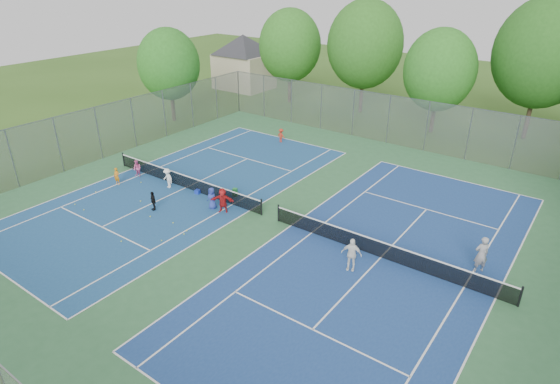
{
  "coord_description": "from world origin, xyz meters",
  "views": [
    {
      "loc": [
        14.48,
        -18.94,
        13.19
      ],
      "look_at": [
        0.0,
        1.0,
        1.3
      ],
      "focal_mm": 30.0,
      "sensor_mm": 36.0,
      "label": 1
    }
  ],
  "objects_px": {
    "net_left": "(185,182)",
    "net_right": "(382,250)",
    "ball_crate": "(198,192)",
    "ball_hopper": "(235,192)",
    "instructor": "(481,254)"
  },
  "relations": [
    {
      "from": "net_right",
      "to": "ball_crate",
      "type": "bearing_deg",
      "value": -179.44
    },
    {
      "from": "instructor",
      "to": "ball_hopper",
      "type": "bearing_deg",
      "value": -39.44
    },
    {
      "from": "net_right",
      "to": "ball_crate",
      "type": "distance_m",
      "value": 12.74
    },
    {
      "from": "net_left",
      "to": "instructor",
      "type": "relative_size",
      "value": 6.76
    },
    {
      "from": "net_right",
      "to": "instructor",
      "type": "distance_m",
      "value": 4.61
    },
    {
      "from": "net_left",
      "to": "net_right",
      "type": "bearing_deg",
      "value": 0.0
    },
    {
      "from": "net_left",
      "to": "net_right",
      "type": "distance_m",
      "value": 14.0
    },
    {
      "from": "net_left",
      "to": "ball_hopper",
      "type": "height_order",
      "value": "net_left"
    },
    {
      "from": "net_right",
      "to": "instructor",
      "type": "xyz_separation_m",
      "value": [
        4.26,
        1.69,
        0.5
      ]
    },
    {
      "from": "instructor",
      "to": "net_left",
      "type": "bearing_deg",
      "value": -36.76
    },
    {
      "from": "instructor",
      "to": "ball_crate",
      "type": "bearing_deg",
      "value": -35.95
    },
    {
      "from": "net_left",
      "to": "ball_hopper",
      "type": "relative_size",
      "value": 24.18
    },
    {
      "from": "net_right",
      "to": "ball_hopper",
      "type": "relative_size",
      "value": 24.18
    },
    {
      "from": "instructor",
      "to": "net_right",
      "type": "bearing_deg",
      "value": -20.45
    },
    {
      "from": "ball_crate",
      "to": "instructor",
      "type": "distance_m",
      "value": 17.12
    }
  ]
}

